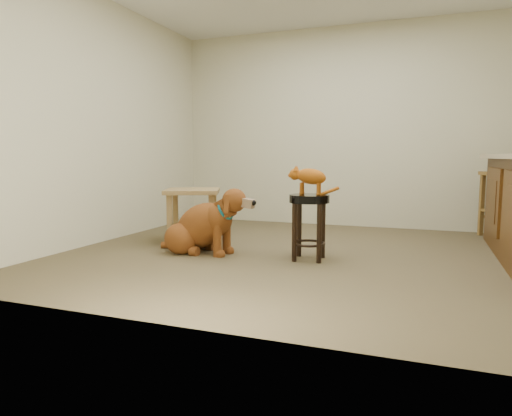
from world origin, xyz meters
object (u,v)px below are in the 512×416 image
at_px(wood_stool, 503,204).
at_px(golden_retriever, 203,227).
at_px(padded_stool, 309,214).
at_px(side_table, 193,208).
at_px(tabby_kitten, 308,177).

xyz_separation_m(wood_stool, golden_retriever, (-2.81, -1.93, -0.14)).
distance_m(padded_stool, golden_retriever, 1.03).
height_order(side_table, golden_retriever, golden_retriever).
relative_size(wood_stool, golden_retriever, 0.71).
distance_m(padded_stool, side_table, 1.41).
xyz_separation_m(padded_stool, golden_retriever, (-1.02, -0.07, -0.16)).
bearing_deg(padded_stool, golden_retriever, -176.00).
height_order(padded_stool, tabby_kitten, tabby_kitten).
bearing_deg(tabby_kitten, wood_stool, 42.23).
distance_m(side_table, golden_retriever, 0.57).
xyz_separation_m(side_table, tabby_kitten, (1.35, -0.36, 0.36)).
bearing_deg(padded_stool, wood_stool, 46.13).
distance_m(padded_stool, tabby_kitten, 0.32).
bearing_deg(side_table, wood_stool, 25.50).
xyz_separation_m(wood_stool, side_table, (-3.15, -1.50, -0.01)).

